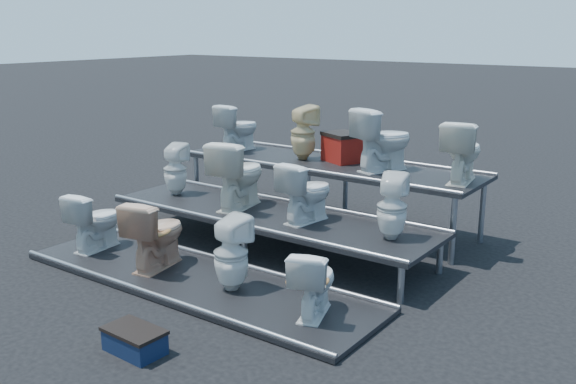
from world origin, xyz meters
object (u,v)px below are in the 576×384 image
Objects in this scene: toilet_1 at (156,233)px; toilet_9 at (303,133)px; toilet_5 at (238,174)px; toilet_4 at (175,169)px; toilet_11 at (462,151)px; toilet_0 at (95,220)px; toilet_6 at (306,192)px; toilet_7 at (392,207)px; red_crate at (342,149)px; toilet_8 at (238,127)px; toilet_10 at (383,139)px; step_stool at (135,342)px; toilet_2 at (231,253)px; toilet_3 at (314,281)px.

toilet_9 reaches higher than toilet_1.
toilet_4 is at bearing -9.73° from toilet_5.
toilet_0 is at bearing 28.54° from toilet_11.
toilet_6 is 1.00× the size of toilet_7.
toilet_1 is 1.62× the size of red_crate.
toilet_11 is at bearing -174.06° from toilet_8.
toilet_7 is (2.19, 1.30, 0.36)m from toilet_1.
toilet_10 is (2.38, 1.30, 0.46)m from toilet_4.
toilet_9 is 0.58m from red_crate.
red_crate reaches higher than toilet_1.
toilet_11 is at bearing -160.44° from toilet_9.
toilet_9 reaches higher than toilet_11.
toilet_0 reaches higher than step_stool.
toilet_2 is at bearing 117.54° from toilet_5.
toilet_4 is at bearing -63.22° from toilet_1.
toilet_5 is 1.87m from toilet_10.
red_crate is at bearing 6.64° from toilet_10.
toilet_10 is at bearing -138.69° from toilet_0.
toilet_5 reaches higher than toilet_2.
toilet_4 is at bearing 95.93° from toilet_8.
toilet_4 is at bearing 131.44° from step_stool.
step_stool is at bearing 98.78° from toilet_6.
toilet_4 is at bearing -15.11° from toilet_7.
toilet_3 is at bearing 126.20° from toilet_10.
toilet_3 is 1.29× the size of step_stool.
toilet_5 reaches higher than red_crate.
toilet_6 is 1.03× the size of toilet_8.
toilet_10 is (-0.80, 1.30, 0.45)m from toilet_7.
toilet_7 is at bearing -126.65° from toilet_2.
red_crate is at bearing -114.46° from toilet_1.
toilet_7 is at bearing -163.75° from toilet_0.
red_crate is at bearing 99.12° from step_stool.
toilet_8 is (-3.07, 2.60, 0.82)m from toilet_3.
toilet_11 is (1.34, 2.60, 0.78)m from toilet_2.
toilet_2 is 0.99m from toilet_3.
red_crate is (-1.39, 2.79, 0.65)m from toilet_3.
toilet_6 is at bearing -50.32° from red_crate.
step_stool is (2.23, -1.37, -0.32)m from toilet_0.
toilet_7 is 1.04× the size of toilet_8.
toilet_6 is 1.66m from toilet_9.
toilet_8 reaches higher than red_crate.
red_crate is 4.30m from step_stool.
toilet_2 is 1.35m from toilet_6.
toilet_3 is 0.92× the size of toilet_6.
toilet_8 is at bearing -149.78° from red_crate.
toilet_4 is 3.68m from toilet_11.
toilet_6 is 1.08m from toilet_7.
toilet_2 is 0.90× the size of toilet_5.
red_crate is (-0.42, 1.49, 0.22)m from toilet_6.
toilet_1 is at bearing 133.09° from step_stool.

